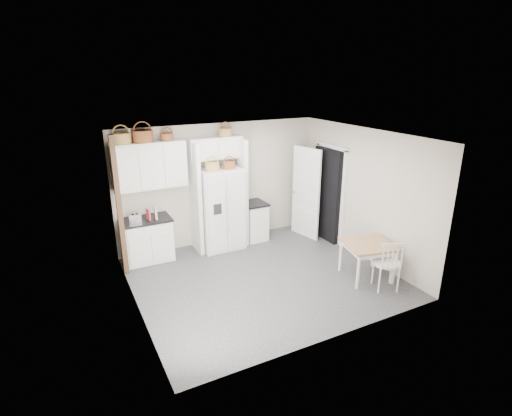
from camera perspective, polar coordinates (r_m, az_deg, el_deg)
floor at (r=7.48m, az=0.99°, el=-9.90°), size 4.50×4.50×0.00m
ceiling at (r=6.62m, az=1.12°, el=10.20°), size 4.50×4.50×0.00m
wall_back at (r=8.67m, az=-5.22°, el=3.45°), size 4.50×0.00×4.50m
wall_left at (r=6.27m, az=-17.42°, el=-3.58°), size 0.00×4.00×4.00m
wall_right at (r=8.20m, az=15.05°, el=1.94°), size 0.00×4.00×4.00m
refrigerator at (r=8.44m, az=-5.16°, el=-0.09°), size 0.90×0.72×1.73m
base_cab_left at (r=8.24m, az=-15.18°, el=-4.51°), size 0.91×0.57×0.84m
base_cab_right at (r=8.96m, az=-0.27°, el=-1.95°), size 0.47×0.56×0.82m
dining_table at (r=7.62m, az=15.51°, el=-7.19°), size 0.98×0.98×0.68m
windsor_chair at (r=7.28m, az=18.18°, el=-7.50°), size 0.60×0.58×0.96m
counter_left at (r=8.08m, az=-15.45°, el=-1.65°), size 0.95×0.61×0.04m
counter_right at (r=8.82m, az=-0.27°, el=0.65°), size 0.50×0.60×0.04m
toaster at (r=7.95m, az=-16.87°, el=-1.38°), size 0.24×0.16×0.16m
cookbook_red at (r=7.97m, az=-15.13°, el=-0.92°), size 0.06×0.15×0.22m
cookbook_cream at (r=7.99m, az=-14.14°, el=-0.70°), size 0.05×0.16×0.24m
basket_upper_a at (r=7.77m, az=-18.68°, el=9.38°), size 0.34×0.34×0.19m
basket_upper_b at (r=7.83m, az=-15.86°, el=9.82°), size 0.37×0.37×0.22m
basket_upper_c at (r=7.94m, az=-12.60°, el=9.90°), size 0.24×0.24×0.14m
basket_bridge_b at (r=8.32m, az=-4.44°, el=10.76°), size 0.28×0.28×0.16m
basket_fridge_a at (r=8.02m, az=-6.27°, el=5.88°), size 0.29×0.29×0.15m
basket_fridge_b at (r=8.16m, az=-3.89°, el=6.12°), size 0.26×0.26×0.14m
upper_cabinet at (r=7.95m, az=-14.98°, el=5.90°), size 1.40×0.34×0.90m
bridge_cabinet at (r=8.28m, az=-5.91°, el=8.54°), size 1.12×0.34×0.45m
fridge_panel_left at (r=8.23m, az=-8.65°, el=1.36°), size 0.08×0.60×2.30m
fridge_panel_right at (r=8.59m, az=-2.20°, el=2.31°), size 0.08×0.60×2.30m
trim_post at (r=7.53m, az=-18.95°, el=0.05°), size 0.09×0.09×2.60m
doorway_void at (r=8.95m, az=10.24°, el=1.88°), size 0.18×0.85×2.05m
door_slab at (r=9.01m, az=7.13°, el=2.15°), size 0.21×0.79×2.05m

